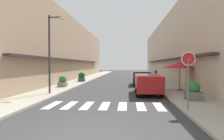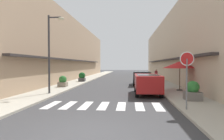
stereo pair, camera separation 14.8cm
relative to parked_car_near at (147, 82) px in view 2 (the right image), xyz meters
name	(u,v)px [view 2 (the right image)]	position (x,y,z in m)	size (l,w,h in m)	color
ground_plane	(119,81)	(-2.68, 12.08, -0.92)	(114.00, 114.00, 0.00)	#38383A
sidewalk_left	(82,80)	(-7.67, 12.08, -0.86)	(2.54, 72.55, 0.12)	#ADA899
sidewalk_right	(157,81)	(2.32, 12.08, -0.86)	(2.54, 72.55, 0.12)	#ADA899
building_row_left	(59,50)	(-11.44, 13.67, 3.40)	(5.50, 48.64, 8.65)	tan
building_row_right	(183,49)	(6.08, 13.67, 3.42)	(5.50, 48.64, 8.69)	#C6B299
crosswalk	(103,106)	(-2.68, -4.29, -0.92)	(6.15, 2.20, 0.01)	silver
parked_car_near	(147,82)	(0.00, 0.00, 0.00)	(1.81, 4.31, 1.47)	maroon
parked_car_mid	(142,77)	(0.00, 6.95, 0.00)	(1.89, 4.07, 1.47)	black
round_street_sign	(187,65)	(1.32, -5.37, 1.24)	(0.65, 0.07, 2.67)	slate
street_lamp	(51,46)	(-6.91, -0.77, 2.61)	(1.19, 0.28, 5.61)	#38383D
cafe_umbrella	(180,65)	(2.74, 1.80, 1.25)	(2.74, 2.74, 2.34)	#262626
planter_corner	(193,91)	(2.38, -2.79, -0.29)	(0.89, 0.89, 1.13)	slate
planter_midblock	(63,82)	(-7.57, 3.64, -0.32)	(0.79, 0.79, 1.03)	gray
planter_far	(82,77)	(-7.18, 9.77, -0.25)	(0.82, 0.82, 1.12)	#4C4C4C
pedestrian_walking_near	(156,75)	(1.82, 9.10, 0.00)	(0.34, 0.34, 1.55)	#282B33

